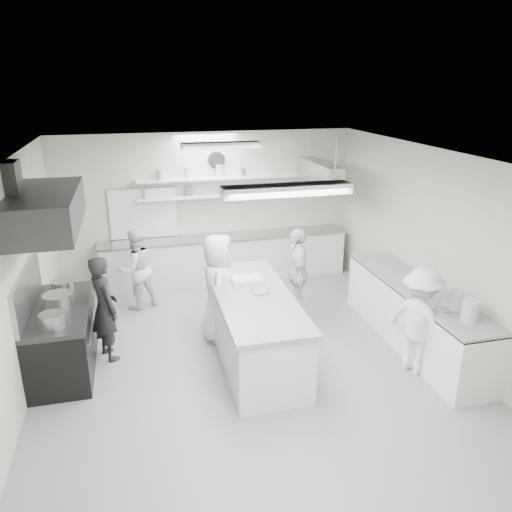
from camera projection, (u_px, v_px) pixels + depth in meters
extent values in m
cube|color=#9D9CA0|center=(247.00, 359.00, 7.53)|extent=(6.00, 7.00, 0.02)
cube|color=silver|center=(245.00, 156.00, 6.52)|extent=(6.00, 7.00, 0.02)
cube|color=silver|center=(208.00, 207.00, 10.22)|extent=(6.00, 0.04, 3.00)
cube|color=silver|center=(349.00, 420.00, 3.82)|extent=(6.00, 0.04, 3.00)
cube|color=silver|center=(16.00, 285.00, 6.33)|extent=(0.04, 7.00, 3.00)
cube|color=silver|center=(435.00, 248.00, 7.71)|extent=(0.04, 7.00, 3.00)
cube|color=black|center=(63.00, 340.00, 7.14)|extent=(0.80, 1.80, 0.90)
cube|color=#2E2F2F|center=(45.00, 210.00, 6.51)|extent=(0.85, 2.00, 0.50)
cube|color=white|center=(226.00, 258.00, 10.37)|extent=(5.00, 0.60, 0.92)
cube|color=white|center=(242.00, 194.00, 10.18)|extent=(4.20, 0.26, 0.04)
cube|color=white|center=(242.00, 177.00, 10.06)|extent=(4.20, 0.26, 0.04)
cube|color=black|center=(143.00, 213.00, 9.92)|extent=(1.30, 0.04, 1.00)
cylinder|color=white|center=(216.00, 160.00, 9.92)|extent=(0.32, 0.05, 0.32)
cube|color=white|center=(415.00, 316.00, 7.79)|extent=(0.74, 3.30, 0.94)
cube|color=#A1A1A1|center=(321.00, 173.00, 9.41)|extent=(0.30, 1.60, 0.40)
cube|color=white|center=(287.00, 190.00, 4.90)|extent=(1.30, 0.25, 0.10)
cube|color=white|center=(221.00, 145.00, 8.19)|extent=(1.30, 0.25, 0.10)
cube|color=white|center=(254.00, 328.00, 7.37)|extent=(1.03, 2.68, 0.99)
cylinder|color=#A1A1A1|center=(58.00, 302.00, 6.95)|extent=(0.40, 0.40, 0.24)
imported|color=black|center=(105.00, 308.00, 7.31)|extent=(0.59, 0.69, 1.60)
imported|color=white|center=(136.00, 269.00, 8.97)|extent=(0.90, 0.82, 1.49)
imported|color=white|center=(219.00, 288.00, 7.85)|extent=(0.72, 0.95, 1.75)
imported|color=white|center=(297.00, 273.00, 8.65)|extent=(0.61, 1.00, 1.60)
imported|color=white|center=(420.00, 321.00, 6.96)|extent=(0.94, 1.16, 1.57)
imported|color=#A1A1A1|center=(260.00, 293.00, 7.30)|extent=(0.27, 0.27, 0.07)
imported|color=white|center=(248.00, 298.00, 7.14)|extent=(0.19, 0.19, 0.05)
imported|color=white|center=(443.00, 309.00, 6.88)|extent=(0.30, 0.30, 0.06)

